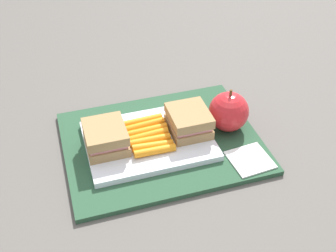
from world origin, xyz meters
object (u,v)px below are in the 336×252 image
Objects in this scene: sandwich_half_right at (189,121)px; paper_napkin at (250,160)px; sandwich_half_left at (106,137)px; apple at (228,111)px; carrot_sticks_bundle at (149,135)px; food_tray at (149,141)px.

sandwich_half_right is 1.14× the size of paper_napkin.
sandwich_half_left is 0.24m from apple.
sandwich_half_left is 0.08m from carrot_sticks_bundle.
paper_napkin is at bearing -88.45° from apple.
paper_napkin is (0.24, -0.10, -0.03)m from sandwich_half_left.
carrot_sticks_bundle is at bearing 179.79° from sandwich_half_right.
food_tray reaches higher than paper_napkin.
apple is (0.16, 0.00, 0.02)m from carrot_sticks_bundle.
sandwich_half_right is at bearing -179.12° from apple.
carrot_sticks_bundle is at bearing 34.55° from food_tray.
apple is at bearing 91.55° from paper_napkin.
carrot_sticks_bundle is 1.17× the size of apple.
sandwich_half_right reaches higher than carrot_sticks_bundle.
food_tray is 2.63× the size of apple.
sandwich_half_right is 0.08m from carrot_sticks_bundle.
food_tray is 2.25× the size of carrot_sticks_bundle.
sandwich_half_left reaches higher than paper_napkin.
food_tray is at bearing -145.45° from carrot_sticks_bundle.
apple reaches higher than paper_napkin.
food_tray is 0.16m from apple.
paper_napkin is at bearing -22.26° from sandwich_half_left.
sandwich_half_right is at bearing 0.00° from food_tray.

